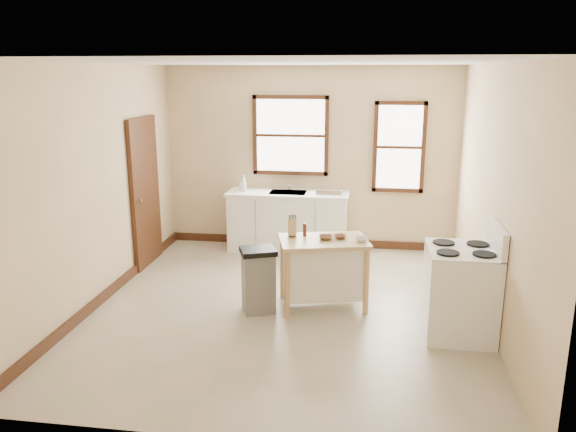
{
  "coord_description": "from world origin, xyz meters",
  "views": [
    {
      "loc": [
        0.9,
        -6.08,
        2.7
      ],
      "look_at": [
        -0.04,
        0.4,
        1.01
      ],
      "focal_mm": 35.0,
      "sensor_mm": 36.0,
      "label": 1
    }
  ],
  "objects_px": {
    "knife_block": "(292,228)",
    "soap_bottle_a": "(243,183)",
    "dish_rack": "(329,191)",
    "bowl_c": "(362,239)",
    "gas_stove": "(461,280)",
    "trash_bin": "(259,280)",
    "kitchen_island": "(323,273)",
    "pepper_grinder": "(305,230)",
    "bowl_b": "(340,237)",
    "bowl_a": "(326,238)",
    "soap_bottle_b": "(242,185)"
  },
  "relations": [
    {
      "from": "soap_bottle_a",
      "to": "trash_bin",
      "type": "distance_m",
      "value": 2.53
    },
    {
      "from": "kitchen_island",
      "to": "knife_block",
      "type": "xyz_separation_m",
      "value": [
        -0.38,
        0.08,
        0.51
      ]
    },
    {
      "from": "knife_block",
      "to": "bowl_c",
      "type": "height_order",
      "value": "knife_block"
    },
    {
      "from": "kitchen_island",
      "to": "dish_rack",
      "type": "bearing_deg",
      "value": 78.44
    },
    {
      "from": "bowl_a",
      "to": "gas_stove",
      "type": "xyz_separation_m",
      "value": [
        1.45,
        -0.54,
        -0.24
      ]
    },
    {
      "from": "bowl_b",
      "to": "bowl_c",
      "type": "bearing_deg",
      "value": -19.0
    },
    {
      "from": "dish_rack",
      "to": "bowl_b",
      "type": "height_order",
      "value": "dish_rack"
    },
    {
      "from": "kitchen_island",
      "to": "trash_bin",
      "type": "xyz_separation_m",
      "value": [
        -0.72,
        -0.26,
        -0.03
      ]
    },
    {
      "from": "kitchen_island",
      "to": "trash_bin",
      "type": "relative_size",
      "value": 1.32
    },
    {
      "from": "pepper_grinder",
      "to": "gas_stove",
      "type": "relative_size",
      "value": 0.12
    },
    {
      "from": "soap_bottle_b",
      "to": "knife_block",
      "type": "relative_size",
      "value": 0.97
    },
    {
      "from": "knife_block",
      "to": "trash_bin",
      "type": "xyz_separation_m",
      "value": [
        -0.34,
        -0.34,
        -0.54
      ]
    },
    {
      "from": "soap_bottle_a",
      "to": "pepper_grinder",
      "type": "distance_m",
      "value": 2.3
    },
    {
      "from": "bowl_a",
      "to": "dish_rack",
      "type": "bearing_deg",
      "value": 93.03
    },
    {
      "from": "soap_bottle_a",
      "to": "kitchen_island",
      "type": "distance_m",
      "value": 2.59
    },
    {
      "from": "kitchen_island",
      "to": "bowl_a",
      "type": "xyz_separation_m",
      "value": [
        0.02,
        0.01,
        0.43
      ]
    },
    {
      "from": "knife_block",
      "to": "pepper_grinder",
      "type": "height_order",
      "value": "knife_block"
    },
    {
      "from": "soap_bottle_a",
      "to": "knife_block",
      "type": "height_order",
      "value": "soap_bottle_a"
    },
    {
      "from": "kitchen_island",
      "to": "bowl_b",
      "type": "height_order",
      "value": "bowl_b"
    },
    {
      "from": "kitchen_island",
      "to": "gas_stove",
      "type": "relative_size",
      "value": 0.83
    },
    {
      "from": "pepper_grinder",
      "to": "gas_stove",
      "type": "height_order",
      "value": "gas_stove"
    },
    {
      "from": "soap_bottle_b",
      "to": "pepper_grinder",
      "type": "relative_size",
      "value": 1.3
    },
    {
      "from": "bowl_a",
      "to": "bowl_c",
      "type": "relative_size",
      "value": 1.18
    },
    {
      "from": "soap_bottle_a",
      "to": "pepper_grinder",
      "type": "height_order",
      "value": "soap_bottle_a"
    },
    {
      "from": "bowl_b",
      "to": "trash_bin",
      "type": "bearing_deg",
      "value": -159.73
    },
    {
      "from": "bowl_a",
      "to": "gas_stove",
      "type": "bearing_deg",
      "value": -20.29
    },
    {
      "from": "soap_bottle_b",
      "to": "bowl_a",
      "type": "height_order",
      "value": "soap_bottle_b"
    },
    {
      "from": "bowl_b",
      "to": "gas_stove",
      "type": "xyz_separation_m",
      "value": [
        1.29,
        -0.6,
        -0.24
      ]
    },
    {
      "from": "bowl_b",
      "to": "trash_bin",
      "type": "xyz_separation_m",
      "value": [
        -0.91,
        -0.34,
        -0.46
      ]
    },
    {
      "from": "kitchen_island",
      "to": "bowl_c",
      "type": "distance_m",
      "value": 0.62
    },
    {
      "from": "knife_block",
      "to": "soap_bottle_a",
      "type": "bearing_deg",
      "value": 108.95
    },
    {
      "from": "kitchen_island",
      "to": "knife_block",
      "type": "relative_size",
      "value": 5.03
    },
    {
      "from": "soap_bottle_a",
      "to": "bowl_b",
      "type": "distance_m",
      "value": 2.57
    },
    {
      "from": "kitchen_island",
      "to": "bowl_c",
      "type": "xyz_separation_m",
      "value": [
        0.44,
        -0.01,
        0.43
      ]
    },
    {
      "from": "pepper_grinder",
      "to": "gas_stove",
      "type": "distance_m",
      "value": 1.85
    },
    {
      "from": "soap_bottle_a",
      "to": "pepper_grinder",
      "type": "relative_size",
      "value": 1.64
    },
    {
      "from": "dish_rack",
      "to": "trash_bin",
      "type": "relative_size",
      "value": 0.53
    },
    {
      "from": "soap_bottle_a",
      "to": "dish_rack",
      "type": "relative_size",
      "value": 0.61
    },
    {
      "from": "knife_block",
      "to": "trash_bin",
      "type": "bearing_deg",
      "value": -143.13
    },
    {
      "from": "bowl_c",
      "to": "trash_bin",
      "type": "height_order",
      "value": "bowl_c"
    },
    {
      "from": "bowl_c",
      "to": "gas_stove",
      "type": "xyz_separation_m",
      "value": [
        1.03,
        -0.51,
        -0.24
      ]
    },
    {
      "from": "bowl_b",
      "to": "soap_bottle_a",
      "type": "bearing_deg",
      "value": 128.54
    },
    {
      "from": "dish_rack",
      "to": "kitchen_island",
      "type": "relative_size",
      "value": 0.4
    },
    {
      "from": "bowl_b",
      "to": "pepper_grinder",
      "type": "bearing_deg",
      "value": 174.89
    },
    {
      "from": "kitchen_island",
      "to": "knife_block",
      "type": "bearing_deg",
      "value": 153.71
    },
    {
      "from": "soap_bottle_a",
      "to": "dish_rack",
      "type": "distance_m",
      "value": 1.33
    },
    {
      "from": "soap_bottle_a",
      "to": "kitchen_island",
      "type": "height_order",
      "value": "soap_bottle_a"
    },
    {
      "from": "bowl_b",
      "to": "kitchen_island",
      "type": "bearing_deg",
      "value": -158.57
    },
    {
      "from": "bowl_a",
      "to": "bowl_c",
      "type": "bearing_deg",
      "value": -3.15
    },
    {
      "from": "pepper_grinder",
      "to": "bowl_b",
      "type": "xyz_separation_m",
      "value": [
        0.42,
        -0.04,
        -0.06
      ]
    }
  ]
}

